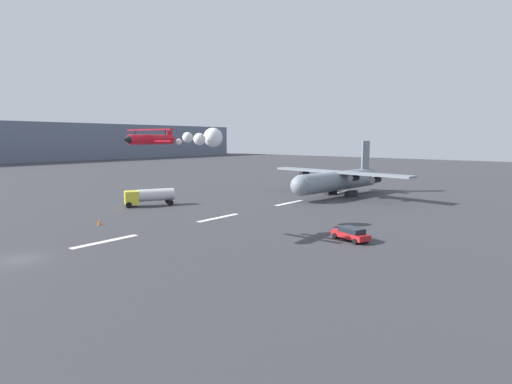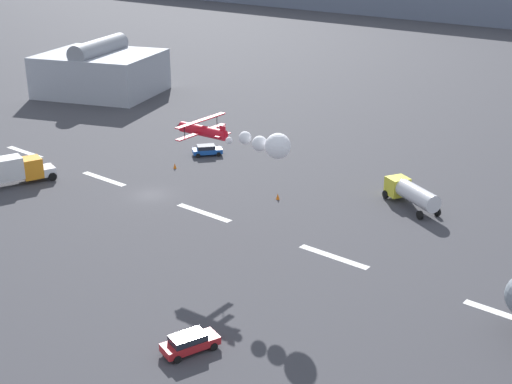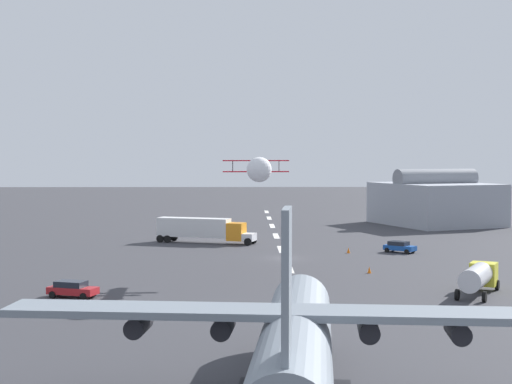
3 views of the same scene
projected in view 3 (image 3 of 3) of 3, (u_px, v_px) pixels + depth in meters
The scene contains 18 objects.
ground_plane at pixel (285, 258), 99.20m from camera, with size 440.00×440.00×0.00m, color #38383D.
runway_stripe_0 at pixel (267, 212), 179.60m from camera, with size 8.00×0.90×0.01m, color white.
runway_stripe_1 at pixel (269, 218), 161.73m from camera, with size 8.00×0.90×0.01m, color white.
runway_stripe_2 at pixel (272, 226), 143.87m from camera, with size 8.00×0.90×0.01m, color white.
runway_stripe_3 at pixel (276, 236), 126.00m from camera, with size 8.00×0.90×0.01m, color white.
runway_stripe_4 at pixel (281, 249), 108.13m from camera, with size 8.00×0.90×0.01m, color white.
runway_stripe_5 at pixel (289, 268), 90.26m from camera, with size 8.00×0.90×0.01m, color white.
runway_stripe_6 at pixel (300, 296), 72.40m from camera, with size 8.00×0.90×0.01m, color white.
runway_stripe_7 at pixel (318, 342), 54.53m from camera, with size 8.00×0.90×0.01m, color white.
cargo_transport_plane at pixel (296, 337), 41.86m from camera, with size 25.84×30.91×11.05m.
stunt_biplane_red at pixel (258, 170), 79.68m from camera, with size 14.42×7.35×2.47m.
semi_truck_orange at pixel (203, 229), 115.98m from camera, with size 7.42×15.12×3.70m.
fuel_tanker_truck at pixel (478, 277), 72.81m from camera, with size 8.44×6.05×2.90m.
followme_car_yellow at pixel (72, 289), 71.66m from camera, with size 3.13×4.89×1.52m.
airport_staff_sedan at pixel (400, 247), 104.59m from camera, with size 4.03×4.40×1.52m.
hangar_building at pixel (436, 202), 146.50m from camera, with size 25.98×23.97×10.51m.
traffic_cone_near at pixel (348, 250), 104.02m from camera, with size 0.44×0.44×0.75m, color orange.
traffic_cone_far at pixel (369, 270), 86.31m from camera, with size 0.44×0.44×0.75m, color orange.
Camera 3 is at (98.62, -5.13, 13.12)m, focal length 54.63 mm.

